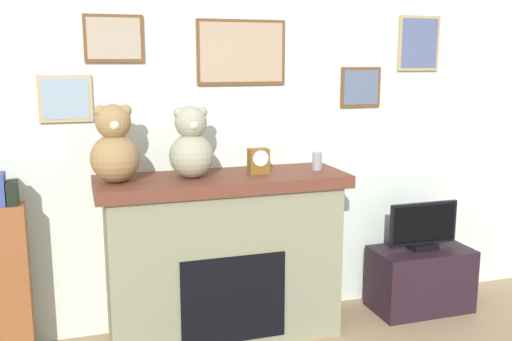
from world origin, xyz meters
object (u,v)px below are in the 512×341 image
at_px(candle_jar, 317,161).
at_px(mantel_clock, 258,161).
at_px(teddy_bear_cream, 114,148).
at_px(fireplace, 223,256).
at_px(tv_stand, 420,279).
at_px(teddy_bear_tan, 191,146).
at_px(television, 423,227).

distance_m(candle_jar, mantel_clock, 0.42).
xyz_separation_m(candle_jar, teddy_bear_cream, (-1.33, -0.00, 0.15)).
relative_size(fireplace, teddy_bear_cream, 3.40).
bearing_deg(candle_jar, tv_stand, -1.23).
xyz_separation_m(fireplace, candle_jar, (0.66, -0.02, 0.61)).
bearing_deg(tv_stand, teddy_bear_tan, 179.41).
distance_m(mantel_clock, teddy_bear_tan, 0.46).
xyz_separation_m(fireplace, teddy_bear_tan, (-0.20, -0.02, 0.75)).
distance_m(fireplace, teddy_bear_cream, 1.02).
bearing_deg(television, teddy_bear_cream, 179.50).
relative_size(television, teddy_bear_cream, 1.14).
bearing_deg(fireplace, tv_stand, -1.37).
bearing_deg(television, mantel_clock, 179.18).
xyz_separation_m(tv_stand, teddy_bear_cream, (-2.18, 0.02, 1.09)).
height_order(tv_stand, mantel_clock, mantel_clock).
relative_size(candle_jar, teddy_bear_cream, 0.26).
xyz_separation_m(tv_stand, candle_jar, (-0.85, 0.02, 0.94)).
xyz_separation_m(candle_jar, teddy_bear_tan, (-0.86, -0.00, 0.14)).
height_order(television, teddy_bear_cream, teddy_bear_cream).
bearing_deg(candle_jar, television, -1.32).
distance_m(tv_stand, mantel_clock, 1.59).
xyz_separation_m(teddy_bear_cream, teddy_bear_tan, (0.47, 0.00, -0.01)).
bearing_deg(teddy_bear_cream, candle_jar, 0.03).
relative_size(television, candle_jar, 4.45).
relative_size(fireplace, tv_stand, 2.24).
relative_size(mantel_clock, teddy_bear_tan, 0.36).
relative_size(tv_stand, mantel_clock, 4.38).
relative_size(fireplace, teddy_bear_tan, 3.57).
bearing_deg(television, candle_jar, 178.68).
relative_size(fireplace, candle_jar, 13.29).
height_order(fireplace, teddy_bear_cream, teddy_bear_cream).
xyz_separation_m(fireplace, teddy_bear_cream, (-0.67, -0.02, 0.76)).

